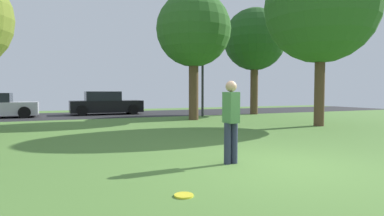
# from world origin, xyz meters

# --- Properties ---
(ground_plane) EXTENTS (44.00, 44.00, 0.00)m
(ground_plane) POSITION_xyz_m (0.00, 0.00, 0.00)
(ground_plane) COLOR #547F38
(road_strip) EXTENTS (44.00, 6.40, 0.01)m
(road_strip) POSITION_xyz_m (0.00, 16.00, 0.00)
(road_strip) COLOR #28282B
(road_strip) RESTS_ON ground_plane
(birch_tree_lone) EXTENTS (3.85, 3.85, 6.60)m
(birch_tree_lone) POSITION_xyz_m (2.68, 10.30, 4.63)
(birch_tree_lone) COLOR brown
(birch_tree_lone) RESTS_ON ground_plane
(oak_tree_center) EXTENTS (3.99, 3.99, 6.84)m
(oak_tree_center) POSITION_xyz_m (8.00, 12.61, 4.81)
(oak_tree_center) COLOR brown
(oak_tree_center) RESTS_ON ground_plane
(oak_tree_right) EXTENTS (4.71, 4.71, 7.38)m
(oak_tree_right) POSITION_xyz_m (6.39, 5.40, 5.01)
(oak_tree_right) COLOR brown
(oak_tree_right) RESTS_ON ground_plane
(person_catcher) EXTENTS (0.30, 0.33, 1.67)m
(person_catcher) POSITION_xyz_m (-0.75, 0.58, 0.92)
(person_catcher) COLOR #2D334C
(person_catcher) RESTS_ON ground_plane
(frisbee_disc) EXTENTS (0.27, 0.27, 0.03)m
(frisbee_disc) POSITION_xyz_m (-2.38, -0.94, 0.01)
(frisbee_disc) COLOR yellow
(frisbee_disc) RESTS_ON ground_plane
(parked_car_black) EXTENTS (4.47, 2.06, 1.48)m
(parked_car_black) POSITION_xyz_m (-0.93, 16.24, 0.67)
(parked_car_black) COLOR black
(parked_car_black) RESTS_ON ground_plane
(street_lamp_post) EXTENTS (0.14, 0.14, 4.50)m
(street_lamp_post) POSITION_xyz_m (4.09, 12.20, 2.25)
(street_lamp_post) COLOR #2D2D33
(street_lamp_post) RESTS_ON ground_plane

